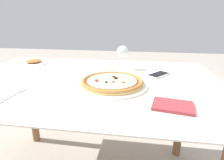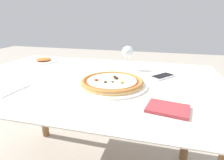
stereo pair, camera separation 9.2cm
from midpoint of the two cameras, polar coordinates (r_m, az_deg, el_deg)
name	(u,v)px [view 2 (the right image)]	position (r m, az deg, el deg)	size (l,w,h in m)	color
dining_table	(90,92)	(1.06, -4.24, -3.75)	(1.43, 0.95, 0.73)	brown
pizza_plate	(112,83)	(0.92, 2.85, -0.82)	(0.35, 0.35, 0.04)	white
fork	(17,90)	(0.95, -24.62, -2.95)	(0.03, 0.17, 0.00)	silver
wine_glass_far_left	(128,53)	(1.19, 7.05, 8.20)	(0.08, 0.08, 0.15)	silver
cell_phone	(163,76)	(1.11, 17.49, 1.05)	(0.15, 0.16, 0.01)	white
side_plate	(44,60)	(1.49, -18.46, 5.66)	(0.19, 0.19, 0.03)	white
napkin_folded	(168,109)	(0.73, 20.15, -8.27)	(0.17, 0.13, 0.01)	#933338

